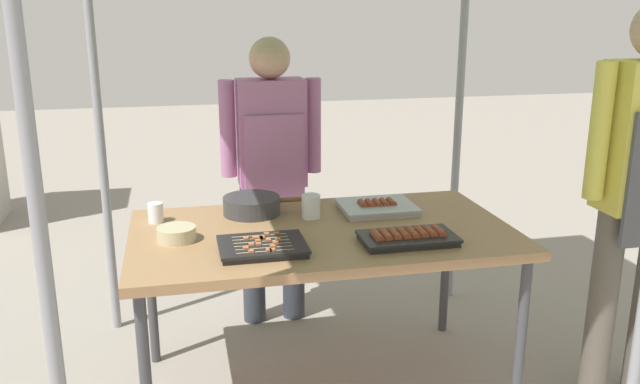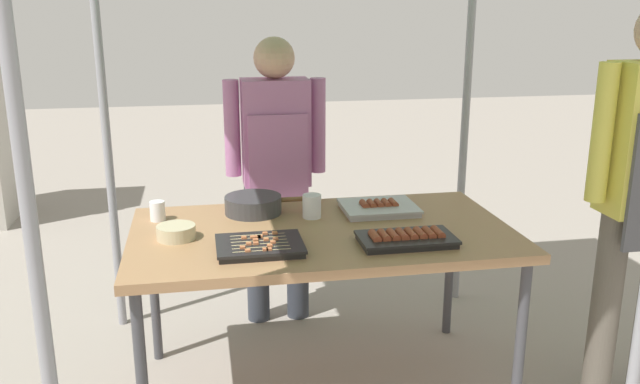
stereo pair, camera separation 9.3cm
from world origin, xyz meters
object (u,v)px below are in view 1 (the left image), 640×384
object	(u,v)px
drink_cup_near_edge	(311,206)
condiment_bowl	(177,234)
vendor_woman	(272,161)
tray_pork_links	(408,237)
cooking_wok	(252,205)
tray_grilled_sausages	(377,207)
stall_table	(323,241)
tray_meat_skewers	(262,247)
drink_cup_by_wok	(156,213)

from	to	relation	value
drink_cup_near_edge	condiment_bowl	bearing A→B (deg)	-163.38
drink_cup_near_edge	vendor_woman	bearing A→B (deg)	99.46
tray_pork_links	drink_cup_near_edge	bearing A→B (deg)	128.15
cooking_wok	tray_pork_links	bearing A→B (deg)	-42.24
condiment_bowl	tray_grilled_sausages	bearing A→B (deg)	13.03
stall_table	tray_meat_skewers	distance (m)	0.35
stall_table	tray_pork_links	distance (m)	0.38
stall_table	drink_cup_by_wok	world-z (taller)	drink_cup_by_wok
stall_table	drink_cup_by_wok	xyz separation A→B (m)	(-0.69, 0.25, 0.10)
drink_cup_by_wok	vendor_woman	distance (m)	0.75
cooking_wok	condiment_bowl	bearing A→B (deg)	-139.77
condiment_bowl	drink_cup_near_edge	xyz separation A→B (m)	(0.59, 0.18, 0.02)
condiment_bowl	vendor_woman	bearing A→B (deg)	55.77
tray_grilled_sausages	drink_cup_by_wok	size ratio (longest dim) A/B	3.89
tray_grilled_sausages	cooking_wok	world-z (taller)	cooking_wok
tray_meat_skewers	drink_cup_near_edge	distance (m)	0.45
tray_grilled_sausages	stall_table	bearing A→B (deg)	-146.31
cooking_wok	drink_cup_near_edge	world-z (taller)	drink_cup_near_edge
tray_pork_links	vendor_woman	size ratio (longest dim) A/B	0.25
tray_grilled_sausages	tray_meat_skewers	size ratio (longest dim) A/B	1.01
cooking_wok	condiment_bowl	distance (m)	0.44
condiment_bowl	tray_pork_links	bearing A→B (deg)	-13.88
condiment_bowl	drink_cup_near_edge	world-z (taller)	drink_cup_near_edge
tray_meat_skewers	vendor_woman	xyz separation A→B (m)	(0.17, 0.92, 0.12)
drink_cup_by_wok	vendor_woman	world-z (taller)	vendor_woman
stall_table	drink_cup_by_wok	distance (m)	0.74
cooking_wok	drink_cup_by_wok	world-z (taller)	drink_cup_by_wok
tray_pork_links	stall_table	bearing A→B (deg)	142.16
condiment_bowl	drink_cup_near_edge	bearing A→B (deg)	16.62
tray_pork_links	tray_meat_skewers	bearing A→B (deg)	176.79
tray_grilled_sausages	drink_cup_by_wok	xyz separation A→B (m)	(-0.99, 0.05, 0.02)
stall_table	vendor_woman	size ratio (longest dim) A/B	1.06
stall_table	drink_cup_near_edge	xyz separation A→B (m)	(-0.02, 0.17, 0.11)
tray_meat_skewers	cooking_wok	world-z (taller)	cooking_wok
stall_table	tray_pork_links	bearing A→B (deg)	-37.84
tray_grilled_sausages	tray_pork_links	world-z (taller)	tray_pork_links
tray_pork_links	condiment_bowl	distance (m)	0.93
stall_table	cooking_wok	bearing A→B (deg)	133.45
tray_pork_links	cooking_wok	size ratio (longest dim) A/B	0.91
vendor_woman	drink_cup_by_wok	bearing A→B (deg)	39.03
tray_meat_skewers	tray_grilled_sausages	bearing A→B (deg)	34.36
drink_cup_near_edge	tray_meat_skewers	bearing A→B (deg)	-126.17
drink_cup_near_edge	drink_cup_by_wok	distance (m)	0.68
tray_meat_skewers	tray_pork_links	world-z (taller)	tray_pork_links
tray_grilled_sausages	drink_cup_by_wok	world-z (taller)	drink_cup_by_wok
tray_meat_skewers	drink_cup_by_wok	world-z (taller)	drink_cup_by_wok
drink_cup_by_wok	stall_table	bearing A→B (deg)	-19.90
drink_cup_by_wok	vendor_woman	bearing A→B (deg)	39.03
cooking_wok	tray_grilled_sausages	bearing A→B (deg)	-7.80
tray_meat_skewers	tray_pork_links	distance (m)	0.58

